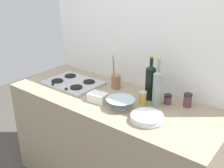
{
  "coord_description": "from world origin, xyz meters",
  "views": [
    {
      "loc": [
        1.2,
        -1.54,
        1.83
      ],
      "look_at": [
        0.0,
        0.0,
        1.02
      ],
      "focal_mm": 43.02,
      "sensor_mm": 36.0,
      "label": 1
    }
  ],
  "objects_px": {
    "plate_stack": "(147,118)",
    "condiment_jar_spare": "(168,99)",
    "stovetop_hob": "(73,83)",
    "butter_dish": "(98,97)",
    "wine_bottle_mid_left": "(157,88)",
    "utensil_crock": "(116,81)",
    "wine_bottle_leftmost": "(150,82)",
    "condiment_jar_front": "(143,98)",
    "condiment_jar_rear": "(188,100)",
    "mixing_bowl": "(121,103)"
  },
  "relations": [
    {
      "from": "mixing_bowl",
      "to": "wine_bottle_leftmost",
      "type": "bearing_deg",
      "value": 71.86
    },
    {
      "from": "wine_bottle_mid_left",
      "to": "condiment_jar_front",
      "type": "relative_size",
      "value": 3.51
    },
    {
      "from": "wine_bottle_leftmost",
      "to": "butter_dish",
      "type": "relative_size",
      "value": 2.49
    },
    {
      "from": "mixing_bowl",
      "to": "stovetop_hob",
      "type": "bearing_deg",
      "value": 169.81
    },
    {
      "from": "condiment_jar_spare",
      "to": "stovetop_hob",
      "type": "bearing_deg",
      "value": -168.35
    },
    {
      "from": "wine_bottle_leftmost",
      "to": "butter_dish",
      "type": "distance_m",
      "value": 0.43
    },
    {
      "from": "stovetop_hob",
      "to": "butter_dish",
      "type": "height_order",
      "value": "butter_dish"
    },
    {
      "from": "mixing_bowl",
      "to": "butter_dish",
      "type": "xyz_separation_m",
      "value": [
        -0.21,
        -0.02,
        -0.01
      ]
    },
    {
      "from": "wine_bottle_mid_left",
      "to": "utensil_crock",
      "type": "height_order",
      "value": "wine_bottle_mid_left"
    },
    {
      "from": "wine_bottle_mid_left",
      "to": "condiment_jar_rear",
      "type": "bearing_deg",
      "value": 33.92
    },
    {
      "from": "wine_bottle_mid_left",
      "to": "mixing_bowl",
      "type": "height_order",
      "value": "wine_bottle_mid_left"
    },
    {
      "from": "butter_dish",
      "to": "utensil_crock",
      "type": "bearing_deg",
      "value": 99.35
    },
    {
      "from": "stovetop_hob",
      "to": "utensil_crock",
      "type": "distance_m",
      "value": 0.4
    },
    {
      "from": "wine_bottle_mid_left",
      "to": "condiment_jar_rear",
      "type": "height_order",
      "value": "wine_bottle_mid_left"
    },
    {
      "from": "condiment_jar_front",
      "to": "plate_stack",
      "type": "bearing_deg",
      "value": -51.45
    },
    {
      "from": "wine_bottle_leftmost",
      "to": "condiment_jar_front",
      "type": "height_order",
      "value": "wine_bottle_leftmost"
    },
    {
      "from": "wine_bottle_leftmost",
      "to": "condiment_jar_front",
      "type": "xyz_separation_m",
      "value": [
        0.01,
        -0.12,
        -0.09
      ]
    },
    {
      "from": "wine_bottle_leftmost",
      "to": "wine_bottle_mid_left",
      "type": "height_order",
      "value": "wine_bottle_mid_left"
    },
    {
      "from": "plate_stack",
      "to": "wine_bottle_leftmost",
      "type": "height_order",
      "value": "wine_bottle_leftmost"
    },
    {
      "from": "stovetop_hob",
      "to": "wine_bottle_mid_left",
      "type": "relative_size",
      "value": 1.28
    },
    {
      "from": "condiment_jar_spare",
      "to": "condiment_jar_rear",
      "type": "bearing_deg",
      "value": 18.76
    },
    {
      "from": "stovetop_hob",
      "to": "utensil_crock",
      "type": "xyz_separation_m",
      "value": [
        0.36,
        0.17,
        0.05
      ]
    },
    {
      "from": "wine_bottle_mid_left",
      "to": "condiment_jar_spare",
      "type": "bearing_deg",
      "value": 57.16
    },
    {
      "from": "stovetop_hob",
      "to": "plate_stack",
      "type": "bearing_deg",
      "value": -9.88
    },
    {
      "from": "stovetop_hob",
      "to": "butter_dish",
      "type": "distance_m",
      "value": 0.42
    },
    {
      "from": "stovetop_hob",
      "to": "wine_bottle_leftmost",
      "type": "bearing_deg",
      "value": 12.84
    },
    {
      "from": "stovetop_hob",
      "to": "condiment_jar_spare",
      "type": "relative_size",
      "value": 6.59
    },
    {
      "from": "butter_dish",
      "to": "utensil_crock",
      "type": "relative_size",
      "value": 0.46
    },
    {
      "from": "condiment_jar_front",
      "to": "condiment_jar_rear",
      "type": "distance_m",
      "value": 0.33
    },
    {
      "from": "condiment_jar_front",
      "to": "condiment_jar_rear",
      "type": "bearing_deg",
      "value": 32.41
    },
    {
      "from": "wine_bottle_leftmost",
      "to": "utensil_crock",
      "type": "height_order",
      "value": "wine_bottle_leftmost"
    },
    {
      "from": "stovetop_hob",
      "to": "condiment_jar_front",
      "type": "height_order",
      "value": "condiment_jar_front"
    },
    {
      "from": "condiment_jar_rear",
      "to": "condiment_jar_front",
      "type": "bearing_deg",
      "value": -147.59
    },
    {
      "from": "plate_stack",
      "to": "condiment_jar_spare",
      "type": "height_order",
      "value": "condiment_jar_spare"
    },
    {
      "from": "plate_stack",
      "to": "wine_bottle_leftmost",
      "type": "bearing_deg",
      "value": 117.78
    },
    {
      "from": "plate_stack",
      "to": "condiment_jar_front",
      "type": "bearing_deg",
      "value": 128.55
    },
    {
      "from": "stovetop_hob",
      "to": "mixing_bowl",
      "type": "bearing_deg",
      "value": -10.19
    },
    {
      "from": "stovetop_hob",
      "to": "wine_bottle_leftmost",
      "type": "relative_size",
      "value": 1.34
    },
    {
      "from": "wine_bottle_leftmost",
      "to": "butter_dish",
      "type": "height_order",
      "value": "wine_bottle_leftmost"
    },
    {
      "from": "stovetop_hob",
      "to": "condiment_jar_spare",
      "type": "distance_m",
      "value": 0.87
    },
    {
      "from": "plate_stack",
      "to": "wine_bottle_mid_left",
      "type": "bearing_deg",
      "value": 104.84
    },
    {
      "from": "plate_stack",
      "to": "wine_bottle_leftmost",
      "type": "xyz_separation_m",
      "value": [
        -0.16,
        0.31,
        0.12
      ]
    },
    {
      "from": "stovetop_hob",
      "to": "utensil_crock",
      "type": "relative_size",
      "value": 1.54
    },
    {
      "from": "wine_bottle_mid_left",
      "to": "butter_dish",
      "type": "relative_size",
      "value": 2.59
    },
    {
      "from": "condiment_jar_rear",
      "to": "utensil_crock",
      "type": "bearing_deg",
      "value": -175.22
    },
    {
      "from": "stovetop_hob",
      "to": "plate_stack",
      "type": "xyz_separation_m",
      "value": [
        0.86,
        -0.15,
        0.01
      ]
    },
    {
      "from": "butter_dish",
      "to": "condiment_jar_rear",
      "type": "relative_size",
      "value": 1.4
    },
    {
      "from": "wine_bottle_leftmost",
      "to": "condiment_jar_rear",
      "type": "xyz_separation_m",
      "value": [
        0.29,
        0.06,
        -0.1
      ]
    },
    {
      "from": "condiment_jar_front",
      "to": "wine_bottle_mid_left",
      "type": "bearing_deg",
      "value": 29.03
    },
    {
      "from": "wine_bottle_mid_left",
      "to": "utensil_crock",
      "type": "distance_m",
      "value": 0.46
    }
  ]
}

